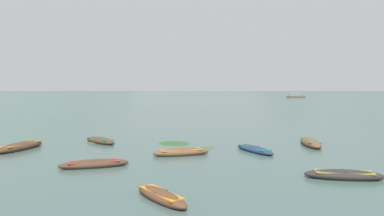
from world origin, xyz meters
The scene contains 16 objects.
ground_plane centered at (0.00, 1500.00, 0.00)m, with size 6000.00×6000.00×0.00m, color #425B56.
mountain_1 centered at (-1230.23, 2507.61, 272.79)m, with size 1883.90×1883.90×545.58m, color #56665B.
mountain_2 centered at (-502.52, 2523.93, 105.69)m, with size 814.56×814.56×211.38m, color slate.
mountain_3 centered at (658.58, 2431.83, 146.10)m, with size 842.70×842.70×292.20m, color #4C5B56.
rowboat_0 centered at (10.46, 21.27, 0.20)m, with size 1.35×4.05×0.63m.
rowboat_1 centered at (5.91, 18.54, 0.15)m, with size 2.64×3.84×0.46m.
rowboat_2 centered at (9.10, 11.74, 0.16)m, with size 3.69×1.44×0.52m.
rowboat_4 centered at (-10.24, 18.66, 0.20)m, with size 2.03×4.36×0.64m.
rowboat_5 centered at (0.95, 8.35, 0.15)m, with size 2.67×3.02×0.46m.
rowboat_8 centered at (-5.63, 21.85, 0.17)m, with size 3.45×3.25×0.53m.
rowboat_9 centered at (1.08, 17.14, 0.18)m, with size 3.81×2.19×0.57m.
rowboat_10 centered at (-3.36, 13.62, 0.16)m, with size 3.81×2.22×0.51m.
ferry_0 centered at (48.38, 169.78, 0.45)m, with size 9.12×3.74×2.54m.
weed_patch_0 centered at (-6.03, 22.03, 0.00)m, with size 1.23×1.42×0.14m, color #2D5628.
weed_patch_2 centered at (0.20, 21.68, 0.00)m, with size 2.25×2.53×0.14m, color #2D5628.
weed_patch_3 centered at (2.26, 19.17, 0.00)m, with size 2.67×1.30×0.14m, color #38662D.
Camera 1 is at (2.64, -4.17, 4.16)m, focal length 31.72 mm.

